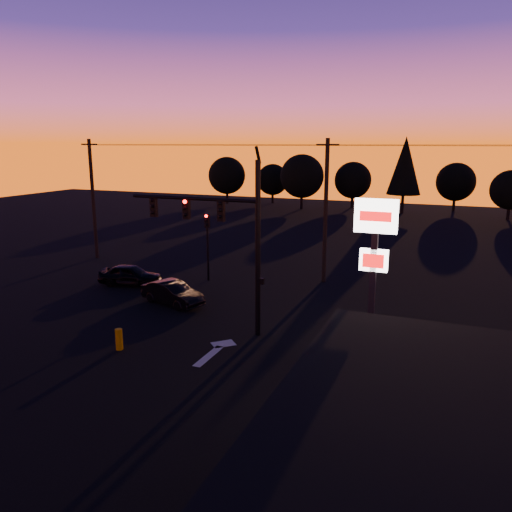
{
  "coord_description": "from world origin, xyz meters",
  "views": [
    {
      "loc": [
        9.68,
        -16.2,
        8.71
      ],
      "look_at": [
        1.0,
        5.0,
        3.5
      ],
      "focal_mm": 35.0,
      "sensor_mm": 36.0,
      "label": 1
    }
  ],
  "objects_px": {
    "car_left": "(130,275)",
    "secondary_signal": "(207,237)",
    "bollard": "(119,339)",
    "traffic_signal_mast": "(225,228)",
    "suv_parked": "(463,452)",
    "pylon_sign": "(374,252)",
    "car_mid": "(172,293)"
  },
  "relations": [
    {
      "from": "secondary_signal",
      "to": "bollard",
      "type": "bearing_deg",
      "value": -81.87
    },
    {
      "from": "traffic_signal_mast",
      "to": "suv_parked",
      "type": "relative_size",
      "value": 1.75
    },
    {
      "from": "bollard",
      "to": "car_left",
      "type": "relative_size",
      "value": 0.24
    },
    {
      "from": "suv_parked",
      "to": "car_left",
      "type": "bearing_deg",
      "value": 137.59
    },
    {
      "from": "bollard",
      "to": "pylon_sign",
      "type": "bearing_deg",
      "value": 7.36
    },
    {
      "from": "secondary_signal",
      "to": "suv_parked",
      "type": "height_order",
      "value": "secondary_signal"
    },
    {
      "from": "traffic_signal_mast",
      "to": "suv_parked",
      "type": "height_order",
      "value": "traffic_signal_mast"
    },
    {
      "from": "traffic_signal_mast",
      "to": "pylon_sign",
      "type": "xyz_separation_m",
      "value": [
        7.1,
        -2.49,
        -0.02
      ]
    },
    {
      "from": "bollard",
      "to": "car_left",
      "type": "bearing_deg",
      "value": 123.43
    },
    {
      "from": "secondary_signal",
      "to": "traffic_signal_mast",
      "type": "bearing_deg",
      "value": -56.81
    },
    {
      "from": "bollard",
      "to": "car_mid",
      "type": "distance_m",
      "value": 6.36
    },
    {
      "from": "pylon_sign",
      "to": "car_mid",
      "type": "distance_m",
      "value": 13.26
    },
    {
      "from": "secondary_signal",
      "to": "car_left",
      "type": "xyz_separation_m",
      "value": [
        -3.99,
        -2.83,
        -2.2
      ]
    },
    {
      "from": "traffic_signal_mast",
      "to": "car_left",
      "type": "distance_m",
      "value": 10.91
    },
    {
      "from": "secondary_signal",
      "to": "pylon_sign",
      "type": "bearing_deg",
      "value": -39.77
    },
    {
      "from": "secondary_signal",
      "to": "suv_parked",
      "type": "relative_size",
      "value": 0.88
    },
    {
      "from": "pylon_sign",
      "to": "bollard",
      "type": "relative_size",
      "value": 7.31
    },
    {
      "from": "pylon_sign",
      "to": "car_mid",
      "type": "bearing_deg",
      "value": 156.99
    },
    {
      "from": "pylon_sign",
      "to": "secondary_signal",
      "type": "bearing_deg",
      "value": 140.23
    },
    {
      "from": "bollard",
      "to": "suv_parked",
      "type": "distance_m",
      "value": 14.11
    },
    {
      "from": "secondary_signal",
      "to": "car_mid",
      "type": "height_order",
      "value": "secondary_signal"
    },
    {
      "from": "pylon_sign",
      "to": "car_mid",
      "type": "height_order",
      "value": "pylon_sign"
    },
    {
      "from": "car_mid",
      "to": "pylon_sign",
      "type": "bearing_deg",
      "value": -96.19
    },
    {
      "from": "traffic_signal_mast",
      "to": "pylon_sign",
      "type": "height_order",
      "value": "traffic_signal_mast"
    },
    {
      "from": "car_mid",
      "to": "suv_parked",
      "type": "bearing_deg",
      "value": -106.04
    },
    {
      "from": "car_mid",
      "to": "traffic_signal_mast",
      "type": "bearing_deg",
      "value": -101.62
    },
    {
      "from": "secondary_signal",
      "to": "bollard",
      "type": "xyz_separation_m",
      "value": [
        1.62,
        -11.33,
        -2.4
      ]
    },
    {
      "from": "traffic_signal_mast",
      "to": "pylon_sign",
      "type": "bearing_deg",
      "value": -19.36
    },
    {
      "from": "secondary_signal",
      "to": "pylon_sign",
      "type": "height_order",
      "value": "pylon_sign"
    },
    {
      "from": "car_left",
      "to": "secondary_signal",
      "type": "bearing_deg",
      "value": -65.92
    },
    {
      "from": "traffic_signal_mast",
      "to": "car_left",
      "type": "relative_size",
      "value": 2.22
    },
    {
      "from": "car_left",
      "to": "car_mid",
      "type": "distance_m",
      "value": 4.97
    }
  ]
}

